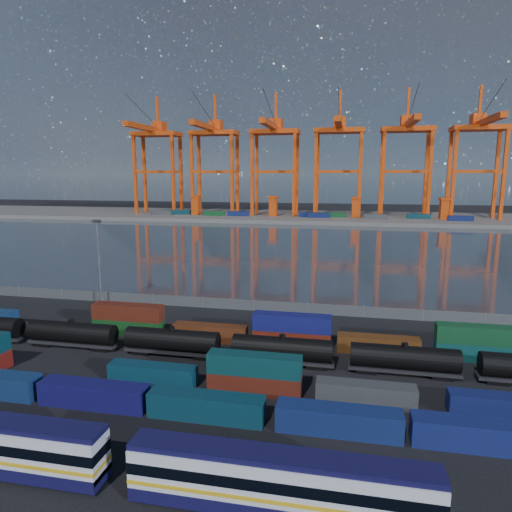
# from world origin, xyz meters

# --- Properties ---
(ground) EXTENTS (700.00, 700.00, 0.00)m
(ground) POSITION_xyz_m (0.00, 0.00, 0.00)
(ground) COLOR black
(ground) RESTS_ON ground
(harbor_water) EXTENTS (700.00, 700.00, 0.00)m
(harbor_water) POSITION_xyz_m (0.00, 105.00, 0.01)
(harbor_water) COLOR #2B353F
(harbor_water) RESTS_ON ground
(far_quay) EXTENTS (700.00, 70.00, 2.00)m
(far_quay) POSITION_xyz_m (0.00, 210.00, 1.00)
(far_quay) COLOR #514F4C
(far_quay) RESTS_ON ground
(distant_mountains) EXTENTS (2470.00, 1100.00, 520.00)m
(distant_mountains) POSITION_xyz_m (63.02, 1600.00, 220.29)
(distant_mountains) COLOR #1E2630
(distant_mountains) RESTS_ON ground
(container_row_south) EXTENTS (139.26, 2.49, 5.30)m
(container_row_south) POSITION_xyz_m (-19.26, -10.26, 1.89)
(container_row_south) COLOR #424547
(container_row_south) RESTS_ON ground
(container_row_mid) EXTENTS (139.79, 2.22, 4.72)m
(container_row_mid) POSITION_xyz_m (-10.27, -3.77, 1.91)
(container_row_mid) COLOR #383A3C
(container_row_mid) RESTS_ON ground
(container_row_north) EXTENTS (140.91, 2.32, 4.95)m
(container_row_north) POSITION_xyz_m (14.53, 11.48, 1.94)
(container_row_north) COLOR navy
(container_row_north) RESTS_ON ground
(tanker_string) EXTENTS (122.27, 2.96, 4.23)m
(tanker_string) POSITION_xyz_m (16.49, 4.71, 2.12)
(tanker_string) COLOR black
(tanker_string) RESTS_ON ground
(waterfront_fence) EXTENTS (160.12, 0.12, 2.20)m
(waterfront_fence) POSITION_xyz_m (-0.00, 28.00, 1.00)
(waterfront_fence) COLOR #595B5E
(waterfront_fence) RESTS_ON ground
(yard_light_mast) EXTENTS (1.60, 0.40, 16.60)m
(yard_light_mast) POSITION_xyz_m (-30.00, 26.00, 9.30)
(yard_light_mast) COLOR slate
(yard_light_mast) RESTS_ON ground
(gantry_cranes) EXTENTS (201.70, 51.27, 69.42)m
(gantry_cranes) POSITION_xyz_m (-7.50, 203.16, 42.56)
(gantry_cranes) COLOR #E2470F
(gantry_cranes) RESTS_ON ground
(quay_containers) EXTENTS (172.58, 10.99, 2.60)m
(quay_containers) POSITION_xyz_m (-11.00, 195.46, 3.30)
(quay_containers) COLOR navy
(quay_containers) RESTS_ON far_quay
(straddle_carriers) EXTENTS (140.00, 7.00, 11.10)m
(straddle_carriers) POSITION_xyz_m (-2.50, 200.00, 7.82)
(straddle_carriers) COLOR #E2470F
(straddle_carriers) RESTS_ON far_quay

